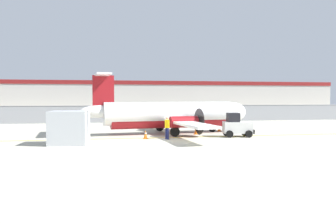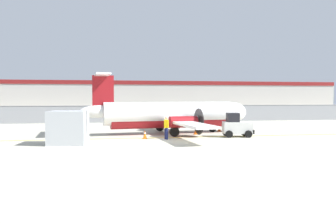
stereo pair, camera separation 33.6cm
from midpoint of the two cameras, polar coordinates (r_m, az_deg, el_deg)
The scene contains 19 objects.
ground_plane at distance 25.12m, azimuth -1.37°, elevation -4.49°, with size 140.00×140.00×0.01m.
perimeter_fence at distance 40.88m, azimuth -4.48°, elevation -0.21°, with size 98.00×0.10×2.10m.
parking_lot_strip at distance 52.39m, azimuth -5.54°, elevation -0.77°, with size 98.00×17.00×0.12m.
background_building at distance 70.76m, azimuth -6.54°, elevation 2.68°, with size 91.00×8.10×6.50m.
commuter_airplane at distance 27.95m, azimuth 1.19°, elevation -0.49°, with size 14.70×16.08×4.92m.
baggage_tug at distance 26.21m, azimuth 12.19°, elevation -2.39°, with size 2.46×1.66×1.88m.
ground_crew_worker at distance 24.07m, azimuth 0.11°, elevation -2.53°, with size 0.44×0.54×1.70m.
cargo_container at distance 22.53m, azimuth -16.59°, elevation -2.61°, with size 2.58×2.22×2.20m.
traffic_cone_near_left at distance 27.46m, azimuth 5.19°, elevation -3.25°, with size 0.36×0.36×0.64m.
traffic_cone_near_right at distance 24.49m, azimuth -3.66°, elevation -3.95°, with size 0.36×0.36×0.64m.
traffic_cone_far_left at distance 30.12m, azimuth 9.24°, elevation -2.76°, with size 0.36×0.36×0.64m.
parked_car_0 at distance 48.22m, azimuth -23.56°, elevation -0.26°, with size 4.29×2.19×1.58m.
parked_car_1 at distance 48.36m, azimuth -17.93°, elevation -0.17°, with size 4.37×2.38×1.58m.
parked_car_2 at distance 47.11m, azimuth -13.24°, elevation -0.18°, with size 4.22×2.04×1.58m.
parked_car_3 at distance 53.31m, azimuth -8.84°, elevation 0.17°, with size 4.33×2.29×1.58m.
parked_car_4 at distance 56.49m, azimuth -3.79°, elevation 0.33°, with size 4.30×2.22×1.58m.
parked_car_5 at distance 58.06m, azimuth 0.93°, elevation 0.39°, with size 4.30×2.22×1.58m.
parked_car_6 at distance 58.40m, azimuth 5.53°, elevation 0.39°, with size 4.32×2.25×1.58m.
parked_car_7 at distance 51.42m, azimuth 11.26°, elevation 0.06°, with size 4.24×2.08×1.58m.
Camera 2 is at (-3.28, -22.72, 3.09)m, focal length 35.00 mm.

